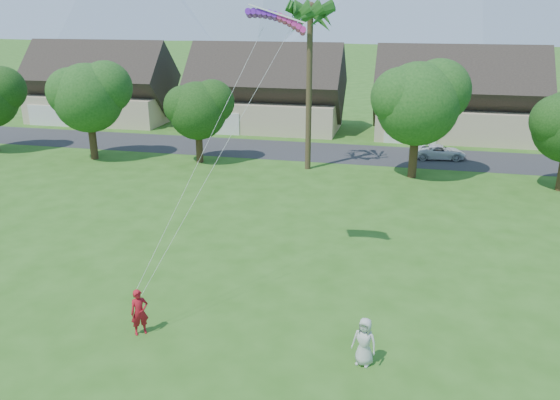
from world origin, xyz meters
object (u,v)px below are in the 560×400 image
(kite_flyer, at_px, (139,312))
(parafoil_kite, at_px, (277,17))
(watcher, at_px, (364,342))
(parked_car, at_px, (440,152))

(kite_flyer, xyz_separation_m, parafoil_kite, (3.86, 6.66, 10.61))
(watcher, xyz_separation_m, parafoil_kite, (-4.65, 6.67, 10.63))
(parafoil_kite, bearing_deg, watcher, -63.55)
(parked_car, bearing_deg, kite_flyer, 150.06)
(watcher, xyz_separation_m, parked_car, (3.90, 29.84, -0.31))
(parafoil_kite, bearing_deg, parked_car, 61.33)
(kite_flyer, relative_size, watcher, 1.03)
(parked_car, bearing_deg, parafoil_kite, 152.40)
(kite_flyer, distance_m, parked_car, 32.31)
(kite_flyer, xyz_separation_m, watcher, (8.51, -0.02, -0.03))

